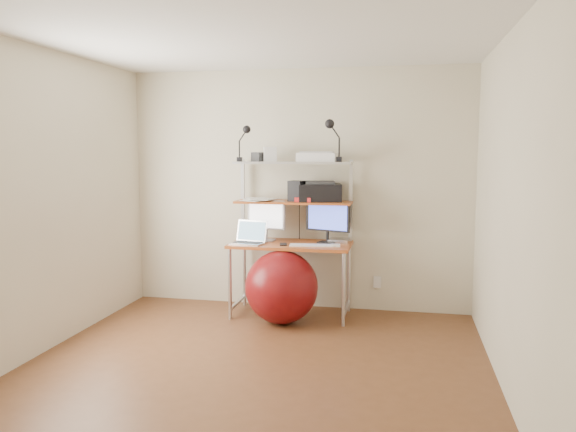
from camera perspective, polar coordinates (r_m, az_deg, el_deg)
name	(u,v)px	position (r m, az deg, el deg)	size (l,w,h in m)	color
room	(253,207)	(4.16, -3.59, 0.94)	(3.60, 3.60, 3.60)	brown
computer_desk	(292,221)	(5.65, 0.42, -0.51)	(1.20, 0.60, 1.57)	#B04822
wall_outlet	(377,282)	(5.95, 9.07, -6.65)	(0.08, 0.01, 0.12)	silver
monitor_silver	(266,218)	(5.76, -2.23, -0.17)	(0.40, 0.16, 0.45)	silver
monitor_black	(328,220)	(5.61, 4.04, -0.37)	(0.46, 0.20, 0.47)	black
laptop	(250,238)	(5.62, -3.89, -2.29)	(0.37, 0.32, 0.28)	silver
keyboard	(312,245)	(5.47, 2.42, -2.98)	(0.43, 0.12, 0.01)	silver
mouse	(335,245)	(5.43, 4.84, -2.99)	(0.09, 0.06, 0.03)	silver
mac_mini	(339,241)	(5.69, 5.19, -2.50)	(0.20, 0.20, 0.04)	silver
phone	(283,244)	(5.52, -0.48, -2.89)	(0.07, 0.13, 0.01)	black
printer	(320,192)	(5.69, 3.26, 2.47)	(0.47, 0.37, 0.20)	black
nas_cube	(297,191)	(5.67, 0.90, 2.55)	(0.14, 0.14, 0.21)	black
red_box	(304,200)	(5.61, 1.62, 1.68)	(0.17, 0.11, 0.05)	red
scanner	(317,157)	(5.65, 2.95, 6.03)	(0.39, 0.26, 0.10)	silver
box_white	(270,154)	(5.72, -1.84, 6.30)	(0.13, 0.11, 0.15)	silver
box_grey	(257,157)	(5.76, -3.15, 6.02)	(0.09, 0.09, 0.09)	#303033
clip_lamp_left	(245,135)	(5.69, -4.37, 8.18)	(0.14, 0.08, 0.36)	black
clip_lamp_right	(332,131)	(5.52, 4.46, 8.63)	(0.17, 0.09, 0.41)	black
exercise_ball	(282,287)	(5.45, -0.66, -7.23)	(0.71, 0.71, 0.71)	maroon
paper_stack	(257,199)	(5.78, -3.14, 1.71)	(0.39, 0.41, 0.02)	white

